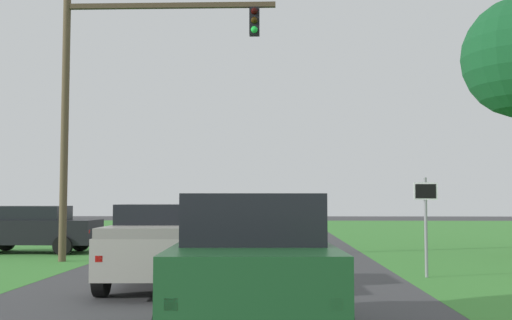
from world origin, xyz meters
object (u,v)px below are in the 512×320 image
object	(u,v)px
red_suv_near	(253,265)
keep_moving_sign	(426,213)
traffic_light	(115,83)
pickup_truck_lead	(163,244)
crossing_suv_far	(32,228)

from	to	relation	value
red_suv_near	keep_moving_sign	xyz separation A→B (m)	(4.10, 7.22, 0.55)
traffic_light	red_suv_near	bearing A→B (deg)	-65.97
red_suv_near	pickup_truck_lead	world-z (taller)	red_suv_near
traffic_light	pickup_truck_lead	bearing A→B (deg)	-64.48
pickup_truck_lead	keep_moving_sign	size ratio (longest dim) A/B	2.06
pickup_truck_lead	keep_moving_sign	xyz separation A→B (m)	(6.33, 1.84, 0.66)
pickup_truck_lead	crossing_suv_far	world-z (taller)	pickup_truck_lead
pickup_truck_lead	crossing_suv_far	xyz separation A→B (m)	(-6.44, 8.60, -0.03)
keep_moving_sign	crossing_suv_far	xyz separation A→B (m)	(-12.77, 6.76, -0.69)
pickup_truck_lead	traffic_light	distance (m)	7.71
traffic_light	keep_moving_sign	distance (m)	10.49
traffic_light	crossing_suv_far	distance (m)	6.86
pickup_truck_lead	traffic_light	bearing A→B (deg)	115.52
traffic_light	crossing_suv_far	xyz separation A→B (m)	(-3.82, 3.11, -4.78)
traffic_light	crossing_suv_far	world-z (taller)	traffic_light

